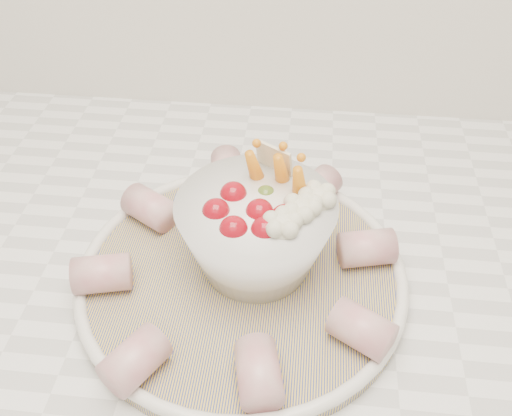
# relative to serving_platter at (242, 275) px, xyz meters

# --- Properties ---
(serving_platter) EXTENTS (0.31, 0.31, 0.02)m
(serving_platter) POSITION_rel_serving_platter_xyz_m (0.00, 0.00, 0.00)
(serving_platter) COLOR navy
(serving_platter) RESTS_ON kitchen_counter
(veggie_bowl) EXTENTS (0.15, 0.15, 0.11)m
(veggie_bowl) POSITION_rel_serving_platter_xyz_m (0.01, 0.01, 0.05)
(veggie_bowl) COLOR white
(veggie_bowl) RESTS_ON serving_platter
(cured_meat_rolls) EXTENTS (0.30, 0.31, 0.03)m
(cured_meat_rolls) POSITION_rel_serving_platter_xyz_m (-0.00, 0.00, 0.02)
(cured_meat_rolls) COLOR #B3515D
(cured_meat_rolls) RESTS_ON serving_platter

